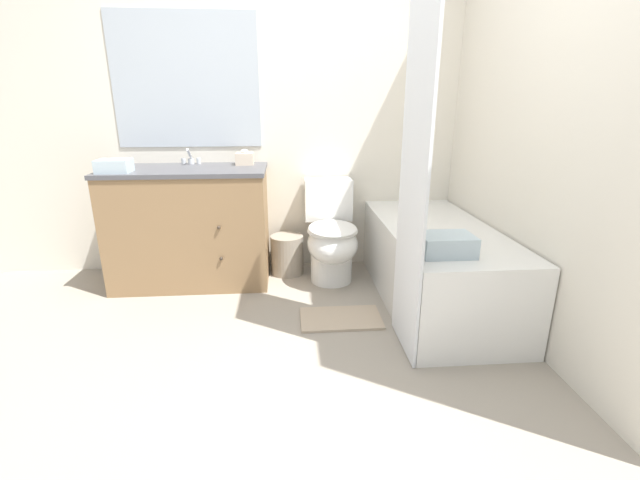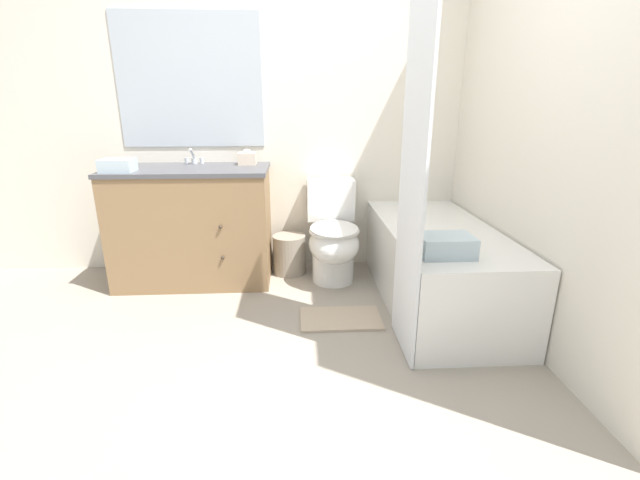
{
  "view_description": "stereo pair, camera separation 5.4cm",
  "coord_description": "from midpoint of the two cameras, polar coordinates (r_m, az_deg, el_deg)",
  "views": [
    {
      "loc": [
        -0.03,
        -1.62,
        1.28
      ],
      "look_at": [
        0.16,
        0.78,
        0.51
      ],
      "focal_mm": 24.0,
      "sensor_mm": 36.0,
      "label": 1
    },
    {
      "loc": [
        0.02,
        -1.62,
        1.28
      ],
      "look_at": [
        0.16,
        0.78,
        0.51
      ],
      "focal_mm": 24.0,
      "sensor_mm": 36.0,
      "label": 2
    }
  ],
  "objects": [
    {
      "name": "bathtub",
      "position": [
        2.93,
        14.56,
        -3.08
      ],
      "size": [
        0.67,
        1.53,
        0.52
      ],
      "color": "white",
      "rests_on": "ground_plane"
    },
    {
      "name": "hand_towel_folded",
      "position": [
        3.14,
        -26.22,
        8.85
      ],
      "size": [
        0.21,
        0.16,
        0.08
      ],
      "color": "silver",
      "rests_on": "vanity_cabinet"
    },
    {
      "name": "vanity_cabinet",
      "position": [
        3.26,
        -17.29,
        1.92
      ],
      "size": [
        1.12,
        0.6,
        0.85
      ],
      "color": "olive",
      "rests_on": "ground_plane"
    },
    {
      "name": "tissue_box",
      "position": [
        3.25,
        -10.48,
        10.65
      ],
      "size": [
        0.13,
        0.13,
        0.11
      ],
      "color": "beige",
      "rests_on": "vanity_cabinet"
    },
    {
      "name": "wastebasket",
      "position": [
        3.34,
        -4.86,
        -1.94
      ],
      "size": [
        0.25,
        0.25,
        0.3
      ],
      "color": "gray",
      "rests_on": "ground_plane"
    },
    {
      "name": "sink_faucet",
      "position": [
        3.36,
        -17.3,
        10.22
      ],
      "size": [
        0.14,
        0.12,
        0.12
      ],
      "color": "silver",
      "rests_on": "vanity_cabinet"
    },
    {
      "name": "bath_towel_folded",
      "position": [
        2.32,
        15.84,
        -0.59
      ],
      "size": [
        0.28,
        0.21,
        0.11
      ],
      "color": "silver",
      "rests_on": "bathtub"
    },
    {
      "name": "wall_back",
      "position": [
        3.37,
        -4.85,
        17.3
      ],
      "size": [
        8.0,
        0.06,
        2.5
      ],
      "color": "silver",
      "rests_on": "ground_plane"
    },
    {
      "name": "wall_right",
      "position": [
        2.81,
        24.33,
        15.72
      ],
      "size": [
        0.05,
        2.72,
        2.5
      ],
      "color": "silver",
      "rests_on": "ground_plane"
    },
    {
      "name": "ground_plane",
      "position": [
        2.07,
        -3.74,
        -20.5
      ],
      "size": [
        14.0,
        14.0,
        0.0
      ],
      "primitive_type": "plane",
      "color": "gray"
    },
    {
      "name": "bath_mat",
      "position": [
        2.69,
        2.2,
        -10.4
      ],
      "size": [
        0.5,
        0.3,
        0.02
      ],
      "color": "tan",
      "rests_on": "ground_plane"
    },
    {
      "name": "shower_curtain",
      "position": [
        2.13,
        11.83,
        10.47
      ],
      "size": [
        0.01,
        0.45,
        2.03
      ],
      "color": "white",
      "rests_on": "ground_plane"
    },
    {
      "name": "toilet",
      "position": [
        3.15,
        1.01,
        0.32
      ],
      "size": [
        0.36,
        0.65,
        0.73
      ],
      "color": "white",
      "rests_on": "ground_plane"
    }
  ]
}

